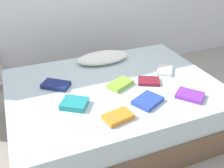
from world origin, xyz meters
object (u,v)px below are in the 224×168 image
at_px(textbook_teal, 74,104).
at_px(textbook_navy, 56,85).
at_px(textbook_orange, 118,117).
at_px(bed, 114,106).
at_px(pillow, 103,58).
at_px(textbook_lime, 120,84).
at_px(textbook_white, 165,70).
at_px(textbook_purple, 190,95).
at_px(textbook_blue, 148,101).
at_px(textbook_maroon, 149,81).

xyz_separation_m(textbook_teal, textbook_navy, (-0.08, 0.37, -0.00)).
bearing_deg(textbook_orange, bed, 59.37).
relative_size(pillow, textbook_lime, 2.44).
distance_m(pillow, textbook_lime, 0.57).
height_order(textbook_white, textbook_purple, textbook_purple).
height_order(textbook_white, textbook_blue, textbook_blue).
bearing_deg(textbook_maroon, textbook_teal, -145.36).
relative_size(textbook_maroon, textbook_white, 0.94).
height_order(bed, textbook_white, textbook_white).
height_order(textbook_maroon, textbook_white, textbook_white).
xyz_separation_m(textbook_white, textbook_purple, (-0.05, -0.49, 0.00)).
distance_m(bed, textbook_purple, 0.75).
xyz_separation_m(textbook_maroon, textbook_orange, (-0.50, -0.41, 0.01)).
bearing_deg(textbook_lime, textbook_white, -16.28).
xyz_separation_m(textbook_white, textbook_blue, (-0.44, -0.43, 0.00)).
relative_size(textbook_navy, textbook_purple, 1.09).
height_order(bed, pillow, pillow).
relative_size(textbook_teal, textbook_purple, 0.91).
height_order(pillow, textbook_teal, pillow).
bearing_deg(textbook_navy, bed, 19.72).
relative_size(pillow, textbook_teal, 2.81).
distance_m(textbook_navy, textbook_blue, 0.87).
relative_size(textbook_lime, textbook_maroon, 1.17).
xyz_separation_m(textbook_orange, textbook_navy, (-0.35, 0.66, 0.00)).
height_order(textbook_white, textbook_navy, textbook_navy).
bearing_deg(textbook_purple, textbook_orange, -125.80).
xyz_separation_m(textbook_teal, textbook_maroon, (0.77, 0.11, -0.01)).
xyz_separation_m(pillow, textbook_white, (0.51, -0.47, -0.03)).
distance_m(textbook_maroon, textbook_blue, 0.35).
relative_size(textbook_white, textbook_navy, 0.87).
bearing_deg(textbook_blue, textbook_teal, 135.78).
bearing_deg(textbook_blue, textbook_maroon, 32.81).
height_order(textbook_lime, textbook_white, textbook_lime).
bearing_deg(textbook_purple, textbook_white, 134.37).
distance_m(bed, pillow, 0.61).
xyz_separation_m(textbook_orange, textbook_purple, (0.71, 0.05, -0.00)).
xyz_separation_m(pillow, textbook_orange, (-0.25, -1.01, -0.03)).
bearing_deg(textbook_navy, textbook_blue, -1.92).
height_order(pillow, textbook_navy, pillow).
relative_size(textbook_teal, textbook_navy, 0.83).
distance_m(textbook_lime, textbook_navy, 0.60).
bearing_deg(textbook_maroon, pillow, 138.60).
bearing_deg(textbook_white, textbook_lime, 135.13).
relative_size(textbook_teal, textbook_blue, 0.87).
bearing_deg(textbook_white, textbook_purple, -150.56).
height_order(pillow, textbook_orange, pillow).
bearing_deg(textbook_orange, textbook_navy, 106.08).
bearing_deg(pillow, textbook_purple, -64.82).
xyz_separation_m(bed, textbook_lime, (0.04, -0.05, 0.27)).
height_order(pillow, textbook_white, pillow).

